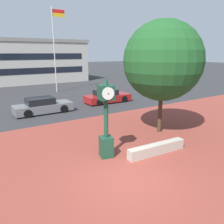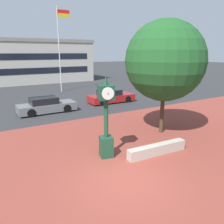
# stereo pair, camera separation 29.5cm
# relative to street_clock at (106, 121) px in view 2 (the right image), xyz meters

# --- Properties ---
(ground_plane) EXTENTS (200.00, 200.00, 0.00)m
(ground_plane) POSITION_rel_street_clock_xyz_m (-0.32, -2.15, -1.77)
(ground_plane) COLOR #2D2D30
(plaza_brick_paving) EXTENTS (44.00, 12.51, 0.01)m
(plaza_brick_paving) POSITION_rel_street_clock_xyz_m (-0.32, 0.11, -1.77)
(plaza_brick_paving) COLOR brown
(plaza_brick_paving) RESTS_ON ground
(planter_wall) EXTENTS (3.22, 0.59, 0.50)m
(planter_wall) POSITION_rel_street_clock_xyz_m (2.21, -1.07, -1.52)
(planter_wall) COLOR #ADA393
(planter_wall) RESTS_ON ground
(street_clock) EXTENTS (0.78, 0.81, 3.78)m
(street_clock) POSITION_rel_street_clock_xyz_m (0.00, 0.00, 0.00)
(street_clock) COLOR #19422D
(street_clock) RESTS_ON ground
(plaza_tree) EXTENTS (4.94, 4.60, 6.60)m
(plaza_tree) POSITION_rel_street_clock_xyz_m (4.81, 1.33, 2.42)
(plaza_tree) COLOR #42301E
(plaza_tree) RESTS_ON ground
(car_street_near) EXTENTS (4.58, 1.83, 1.28)m
(car_street_near) POSITION_rel_street_clock_xyz_m (-0.18, 9.54, -1.20)
(car_street_near) COLOR slate
(car_street_near) RESTS_ON ground
(car_street_far) EXTENTS (4.54, 1.90, 1.28)m
(car_street_far) POSITION_rel_street_clock_xyz_m (6.30, 10.12, -1.20)
(car_street_far) COLOR maroon
(car_street_far) RESTS_ON ground
(flagpole_primary) EXTENTS (1.57, 0.14, 9.84)m
(flagpole_primary) POSITION_rel_street_clock_xyz_m (4.32, 18.64, 3.86)
(flagpole_primary) COLOR silver
(flagpole_primary) RESTS_ON ground
(civic_building) EXTENTS (23.71, 11.29, 6.77)m
(civic_building) POSITION_rel_street_clock_xyz_m (1.07, 32.19, 1.62)
(civic_building) COLOR #B2ADA3
(civic_building) RESTS_ON ground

